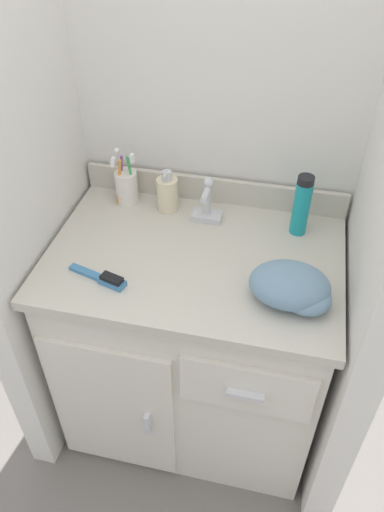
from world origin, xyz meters
name	(u,v)px	position (x,y,z in m)	size (l,w,h in m)	color
ground_plane	(194,408)	(0.00, 0.00, 0.00)	(6.00, 6.00, 0.00)	slate
wall_back	(220,96)	(0.00, 0.33, 1.10)	(1.01, 0.08, 2.20)	silver
wall_left	(16,132)	(-0.46, 0.00, 1.10)	(0.08, 0.65, 2.20)	silver
vanity	(193,341)	(0.00, 0.00, 0.40)	(0.83, 0.58, 0.78)	silver
backsplash	(213,190)	(0.00, 0.27, 0.82)	(0.83, 0.02, 0.08)	beige
sink_faucet	(207,206)	(0.00, 0.17, 0.83)	(0.09, 0.09, 0.14)	silver
toothbrush_cup	(126,186)	(-0.27, 0.21, 0.83)	(0.07, 0.07, 0.18)	white
soap_dispenser	(167,193)	(-0.13, 0.20, 0.83)	(0.07, 0.07, 0.14)	beige
shaving_cream_can	(302,205)	(0.27, 0.17, 0.87)	(0.05, 0.05, 0.19)	teal
hairbrush	(104,278)	(-0.21, -0.16, 0.79)	(0.17, 0.07, 0.03)	teal
hand_towel	(293,288)	(0.28, -0.12, 0.82)	(0.21, 0.16, 0.10)	#6B8EA8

